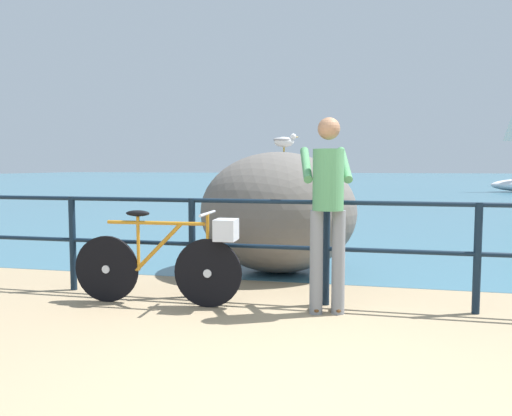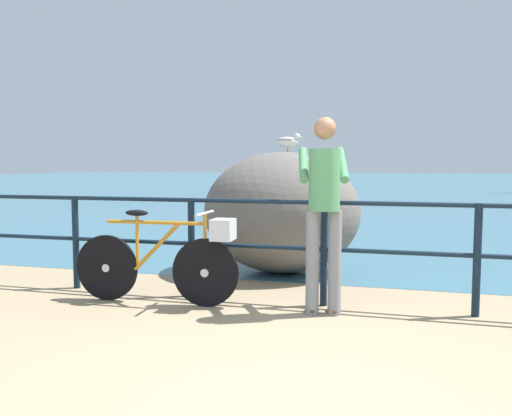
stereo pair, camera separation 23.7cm
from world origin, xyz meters
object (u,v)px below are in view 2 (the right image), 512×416
object	(u,v)px
breakwater_boulder_main	(282,212)
seagull	(288,141)
bicycle	(169,257)
person_at_railing	(324,206)

from	to	relation	value
breakwater_boulder_main	seagull	xyz separation A→B (m)	(0.06, 0.08, 0.90)
bicycle	breakwater_boulder_main	world-z (taller)	breakwater_boulder_main
person_at_railing	breakwater_boulder_main	distance (m)	1.92
breakwater_boulder_main	person_at_railing	bearing A→B (deg)	-66.06
person_at_railing	breakwater_boulder_main	size ratio (longest dim) A/B	0.90
bicycle	seagull	distance (m)	2.37
person_at_railing	breakwater_boulder_main	world-z (taller)	person_at_railing
bicycle	breakwater_boulder_main	bearing A→B (deg)	66.33
bicycle	seagull	bearing A→B (deg)	65.49
breakwater_boulder_main	seagull	world-z (taller)	seagull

